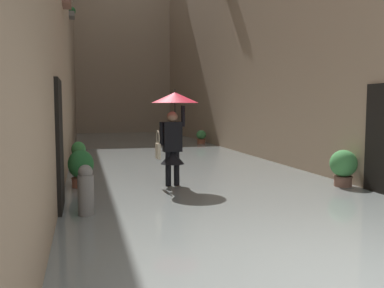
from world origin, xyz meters
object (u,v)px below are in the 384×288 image
person_wading (174,121)px  potted_plant_mid_right (79,153)px  mooring_bollard (86,193)px  potted_plant_mid_left (343,167)px  potted_plant_far_left (201,137)px  potted_plant_far_right (81,168)px

person_wading → potted_plant_mid_right: size_ratio=2.90×
mooring_bollard → person_wading: bearing=-133.0°
potted_plant_mid_left → mooring_bollard: mooring_bollard is taller
potted_plant_mid_left → potted_plant_far_left: bearing=-89.4°
potted_plant_far_left → mooring_bollard: mooring_bollard is taller
person_wading → potted_plant_far_left: person_wading is taller
potted_plant_mid_left → potted_plant_mid_right: 7.40m
potted_plant_mid_right → potted_plant_far_left: bearing=-135.5°
potted_plant_far_right → potted_plant_mid_right: (0.08, -3.76, -0.08)m
potted_plant_mid_right → potted_plant_far_left: size_ratio=1.06×
person_wading → mooring_bollard: bearing=47.0°
potted_plant_far_left → person_wading: bearing=70.5°
potted_plant_far_right → mooring_bollard: mooring_bollard is taller
mooring_bollard → potted_plant_mid_right: bearing=-88.5°
person_wading → potted_plant_far_left: (-3.30, -9.30, -1.09)m
potted_plant_far_right → potted_plant_far_left: bearing=-120.1°
potted_plant_far_right → potted_plant_far_left: potted_plant_far_right is taller
potted_plant_mid_right → potted_plant_far_right: bearing=91.2°
potted_plant_far_right → mooring_bollard: 2.29m
potted_plant_mid_left → potted_plant_mid_right: potted_plant_mid_left is taller
potted_plant_far_right → potted_plant_mid_right: potted_plant_far_right is taller
person_wading → mooring_bollard: 2.84m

